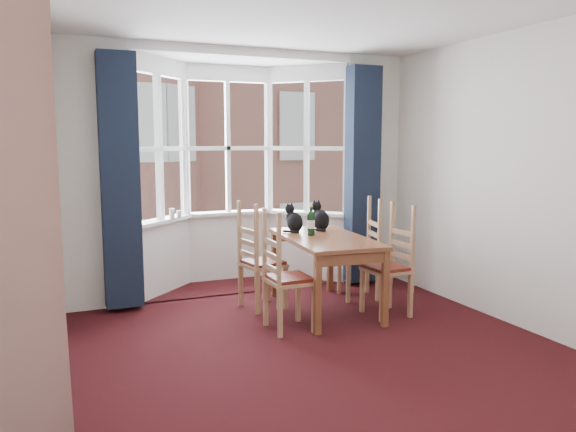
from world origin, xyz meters
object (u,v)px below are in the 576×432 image
chair_right_near (394,269)px  wine_bottle (311,222)px  dining_table (325,245)px  candle_tall (172,214)px  chair_left_near (280,281)px  chair_right_far (366,256)px  cat_right (320,218)px  chair_left_far (255,265)px  candle_short (179,214)px  cat_left (294,221)px

chair_right_near → wine_bottle: 0.98m
dining_table → wine_bottle: (-0.10, 0.13, 0.23)m
wine_bottle → candle_tall: size_ratio=2.63×
chair_left_near → chair_right_far: bearing=27.7°
chair_left_near → chair_right_far: 1.49m
chair_right_far → wine_bottle: size_ratio=2.89×
cat_right → candle_tall: size_ratio=2.84×
wine_bottle → chair_right_near: bearing=-36.8°
chair_left_near → candle_tall: bearing=110.5°
dining_table → chair_left_far: bearing=154.8°
cat_right → candle_short: bearing=145.9°
candle_tall → wine_bottle: bearing=-44.4°
dining_table → candle_tall: bearing=134.8°
dining_table → chair_right_near: bearing=-33.0°
chair_left_near → chair_left_far: bearing=89.3°
candle_tall → cat_left: bearing=-38.2°
cat_left → cat_right: size_ratio=0.95×
candle_tall → chair_right_near: bearing=-41.8°
dining_table → chair_right_near: 0.74m
dining_table → cat_right: bearing=70.5°
cat_left → chair_right_near: bearing=-46.6°
chair_left_far → candle_tall: size_ratio=7.61×
chair_left_near → chair_right_near: (1.26, 0.04, 0.00)m
chair_right_far → wine_bottle: bearing=-169.8°
wine_bottle → candle_short: size_ratio=3.57×
candle_tall → candle_short: candle_tall is taller
chair_left_near → chair_right_near: size_ratio=1.00×
chair_left_far → wine_bottle: size_ratio=2.89×
chair_left_far → chair_right_far: same height
chair_left_near → chair_left_far: (0.01, 0.74, 0.00)m
chair_left_near → cat_right: (0.82, 0.85, 0.44)m
chair_left_near → cat_right: size_ratio=2.68×
chair_right_near → cat_left: 1.19m
chair_left_near → candle_short: bearing=107.6°
dining_table → chair_left_far: chair_left_far is taller
chair_left_far → wine_bottle: bearing=-17.5°
chair_right_far → candle_tall: 2.29m
candle_tall → chair_left_far: bearing=-56.9°
wine_bottle → candle_short: (-1.14, 1.23, -0.01)m
cat_right → chair_right_far: bearing=-17.1°
wine_bottle → candle_tall: 1.71m
dining_table → cat_left: 0.50m
chair_right_near → candle_tall: (-1.92, 1.72, 0.46)m
dining_table → chair_left_near: size_ratio=1.66×
chair_right_far → candle_short: candle_short is taller
chair_right_far → cat_left: cat_left is taller
dining_table → candle_short: candle_short is taller
wine_bottle → dining_table: bearing=-53.3°
chair_left_far → candle_tall: 1.30m
dining_table → wine_bottle: wine_bottle is taller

